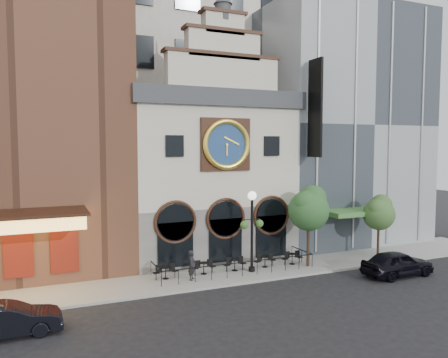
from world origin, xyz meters
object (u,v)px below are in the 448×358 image
object	(u,v)px
car_right	(397,263)
car_left	(8,320)
bistro_3	(265,260)
bistro_2	(235,264)
bistro_1	(204,267)
pedestrian	(192,265)
tree_right	(379,212)
lamppost	(252,222)
bistro_0	(166,272)
bistro_4	(292,258)
tree_left	(309,207)

from	to	relation	value
car_right	car_left	xyz separation A→B (m)	(-22.72, -0.19, -0.09)
car_right	car_left	world-z (taller)	car_right
bistro_3	bistro_2	bearing A→B (deg)	179.49
bistro_1	pedestrian	size ratio (longest dim) A/B	0.85
bistro_3	tree_right	bearing A→B (deg)	-5.94
bistro_2	car_right	distance (m)	10.58
car_left	bistro_3	bearing A→B (deg)	-73.36
lamppost	tree_right	distance (m)	10.35
bistro_0	bistro_3	xyz separation A→B (m)	(6.99, -0.08, 0.00)
bistro_0	car_left	xyz separation A→B (m)	(-8.56, -5.03, 0.14)
bistro_0	bistro_4	distance (m)	9.10
lamppost	tree_left	world-z (taller)	tree_left
car_right	pedestrian	world-z (taller)	pedestrian
bistro_4	lamppost	size ratio (longest dim) A/B	0.30
bistro_3	bistro_4	bearing A→B (deg)	-2.68
bistro_4	bistro_1	bearing A→B (deg)	178.10
bistro_4	car_right	bearing A→B (deg)	-42.68
bistro_4	car_left	world-z (taller)	car_left
bistro_0	tree_right	xyz separation A→B (m)	(16.05, -1.03, 2.97)
bistro_1	tree_left	distance (m)	8.27
bistro_0	pedestrian	distance (m)	1.74
bistro_1	car_right	world-z (taller)	car_right
bistro_0	bistro_4	bearing A→B (deg)	-1.14
car_right	pedestrian	bearing A→B (deg)	71.70
bistro_0	pedestrian	xyz separation A→B (m)	(1.47, -0.82, 0.46)
bistro_0	pedestrian	bearing A→B (deg)	-29.18
tree_right	bistro_3	bearing A→B (deg)	174.06
bistro_1	bistro_3	size ratio (longest dim) A/B	1.00
lamppost	bistro_0	bearing A→B (deg)	169.37
bistro_2	lamppost	distance (m)	3.06
car_right	bistro_2	bearing A→B (deg)	62.42
bistro_1	car_right	size ratio (longest dim) A/B	0.32
bistro_1	bistro_3	world-z (taller)	same
pedestrian	lamppost	size ratio (longest dim) A/B	0.35
pedestrian	tree_right	bearing A→B (deg)	-56.57
pedestrian	car_right	bearing A→B (deg)	-73.35
bistro_1	bistro_2	xyz separation A→B (m)	(2.17, -0.10, 0.00)
car_left	tree_right	size ratio (longest dim) A/B	0.97
car_right	car_left	bearing A→B (deg)	89.77
bistro_3	lamppost	distance (m)	3.16
bistro_2	bistro_4	size ratio (longest dim) A/B	1.00
bistro_2	bistro_4	distance (m)	4.38
car_left	pedestrian	xyz separation A→B (m)	(10.03, 4.21, 0.33)
bistro_4	car_right	xyz separation A→B (m)	(5.05, -4.66, 0.23)
bistro_3	bistro_4	distance (m)	2.11
bistro_4	car_right	world-z (taller)	car_right
bistro_1	car_left	xyz separation A→B (m)	(-11.12, -5.07, 0.14)
bistro_2	bistro_3	distance (m)	2.27
bistro_1	car_left	size ratio (longest dim) A/B	0.35
bistro_4	car_right	size ratio (longest dim) A/B	0.32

